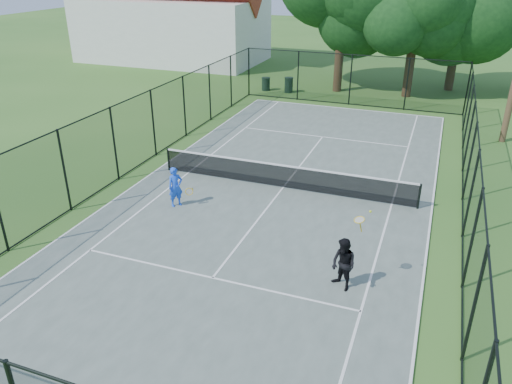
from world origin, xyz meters
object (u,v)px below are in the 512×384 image
(player_blue, at_px, (176,187))
(tennis_net, at_px, (283,175))
(trash_bin_right, at_px, (289,85))
(trash_bin_left, at_px, (266,84))
(player_black, at_px, (344,264))

(player_blue, bearing_deg, tennis_net, 41.84)
(tennis_net, relative_size, trash_bin_right, 10.20)
(tennis_net, distance_m, trash_bin_left, 15.74)
(trash_bin_left, xyz_separation_m, player_blue, (2.80, -17.37, 0.35))
(trash_bin_right, bearing_deg, tennis_net, -73.54)
(trash_bin_left, bearing_deg, tennis_net, -67.95)
(tennis_net, bearing_deg, player_blue, -138.16)
(tennis_net, height_order, trash_bin_left, tennis_net)
(trash_bin_right, relative_size, player_black, 0.44)
(trash_bin_left, xyz_separation_m, trash_bin_right, (1.60, -0.00, 0.06))
(trash_bin_left, relative_size, player_blue, 0.59)
(trash_bin_right, bearing_deg, player_black, -68.97)
(tennis_net, relative_size, player_black, 4.48)
(player_black, bearing_deg, player_blue, 156.88)
(tennis_net, relative_size, trash_bin_left, 11.71)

